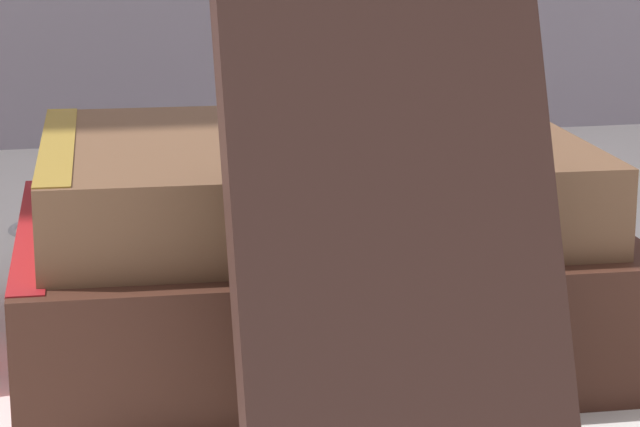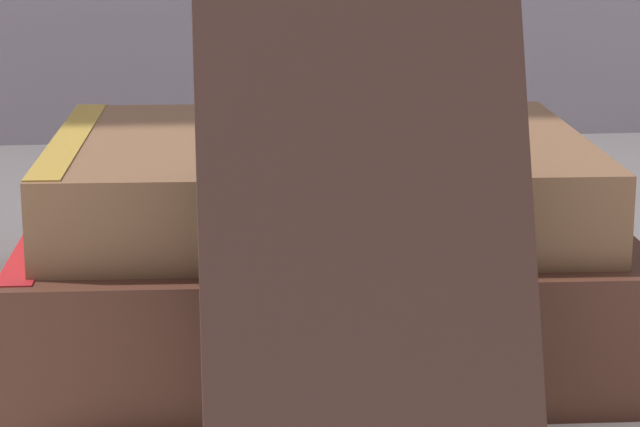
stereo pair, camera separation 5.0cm
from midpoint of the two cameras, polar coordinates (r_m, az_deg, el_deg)
ground_plane at (r=0.51m, az=-3.17°, el=-5.49°), size 3.00×3.00×0.00m
book_flat_bottom at (r=0.50m, az=2.21°, el=-3.02°), size 0.22×0.17×0.05m
book_flat_top at (r=0.49m, az=2.03°, el=1.48°), size 0.20×0.16×0.03m
book_leaning_front at (r=0.38m, az=5.43°, el=-1.44°), size 0.10×0.07×0.15m
pocket_watch at (r=0.47m, az=5.97°, el=3.18°), size 0.06×0.06×0.01m
reading_glasses at (r=0.68m, az=-5.39°, el=-0.35°), size 0.10×0.07×0.00m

